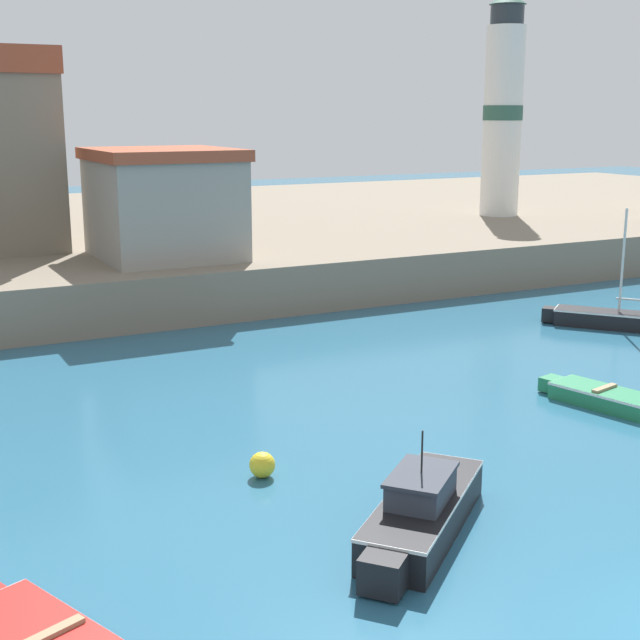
# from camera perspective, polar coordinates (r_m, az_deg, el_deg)

# --- Properties ---
(quay_seawall) EXTENTS (120.00, 40.00, 2.17)m
(quay_seawall) POSITION_cam_1_polar(r_m,az_deg,el_deg) (55.38, -14.57, 4.99)
(quay_seawall) COLOR gray
(quay_seawall) RESTS_ON ground
(motorboat_black_1) EXTENTS (4.81, 4.32, 2.31)m
(motorboat_black_1) POSITION_cam_1_polar(r_m,az_deg,el_deg) (18.80, 6.50, -12.06)
(motorboat_black_1) COLOR black
(motorboat_black_1) RESTS_ON ground
(sailboat_black_2) EXTENTS (4.75, 5.55, 4.86)m
(sailboat_black_2) POSITION_cam_1_polar(r_m,az_deg,el_deg) (37.91, 19.02, 0.02)
(sailboat_black_2) COLOR black
(sailboat_black_2) RESTS_ON ground
(dinghy_green_3) EXTENTS (1.97, 3.77, 0.59)m
(dinghy_green_3) POSITION_cam_1_polar(r_m,az_deg,el_deg) (27.92, 17.49, -4.64)
(dinghy_green_3) COLOR #237A4C
(dinghy_green_3) RESTS_ON ground
(mooring_buoy) EXTENTS (0.63, 0.63, 0.63)m
(mooring_buoy) POSITION_cam_1_polar(r_m,az_deg,el_deg) (21.57, -3.72, -9.24)
(mooring_buoy) COLOR yellow
(mooring_buoy) RESTS_ON ground
(lighthouse) EXTENTS (2.45, 2.45, 13.52)m
(lighthouse) POSITION_cam_1_polar(r_m,az_deg,el_deg) (57.72, 11.63, 13.09)
(lighthouse) COLOR silver
(lighthouse) RESTS_ON quay_seawall
(harbor_shed_mid_row) EXTENTS (6.04, 6.76, 4.81)m
(harbor_shed_mid_row) POSITION_cam_1_polar(r_m,az_deg,el_deg) (40.56, -9.98, 7.40)
(harbor_shed_mid_row) COLOR gray
(harbor_shed_mid_row) RESTS_ON quay_seawall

